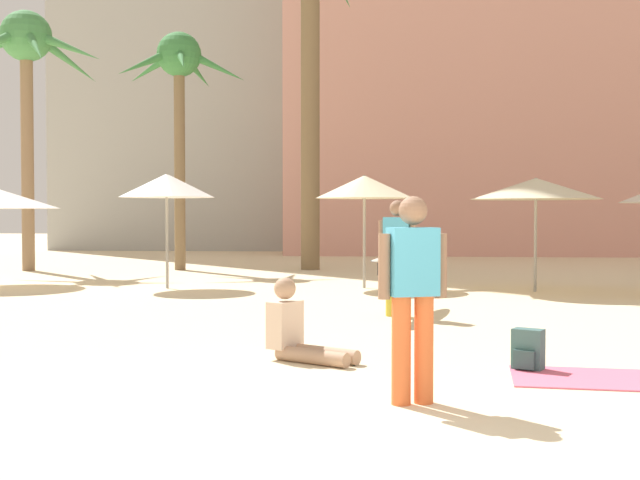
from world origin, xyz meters
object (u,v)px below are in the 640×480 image
(beach_towel, at_px, (608,379))
(backpack, at_px, (528,350))
(palm_tree_center, at_px, (179,77))
(person_far_left, at_px, (299,333))
(cafe_umbrella_3, at_px, (167,186))
(cafe_umbrella_5, at_px, (536,189))
(cafe_umbrella_0, at_px, (364,187))
(person_far_right, at_px, (413,290))
(palm_tree_right, at_px, (27,59))
(person_mid_center, at_px, (397,255))

(beach_towel, xyz_separation_m, backpack, (-0.69, 0.41, 0.19))
(palm_tree_center, relative_size, person_far_left, 6.46)
(cafe_umbrella_3, distance_m, cafe_umbrella_5, 7.70)
(cafe_umbrella_0, relative_size, cafe_umbrella_5, 0.92)
(person_far_right, bearing_deg, palm_tree_right, -165.24)
(backpack, relative_size, person_mid_center, 0.16)
(palm_tree_center, distance_m, palm_tree_right, 4.22)
(palm_tree_right, bearing_deg, cafe_umbrella_5, -21.36)
(palm_tree_center, relative_size, palm_tree_right, 0.93)
(person_far_left, relative_size, person_mid_center, 0.39)
(palm_tree_right, bearing_deg, cafe_umbrella_3, -43.16)
(person_far_left, bearing_deg, person_mid_center, 105.23)
(palm_tree_right, xyz_separation_m, person_far_left, (9.07, -13.23, -5.61))
(cafe_umbrella_0, height_order, cafe_umbrella_5, cafe_umbrella_0)
(cafe_umbrella_0, relative_size, cafe_umbrella_3, 0.99)
(cafe_umbrella_0, height_order, person_far_right, cafe_umbrella_0)
(cafe_umbrella_5, relative_size, person_far_right, 1.53)
(cafe_umbrella_5, height_order, person_far_left, cafe_umbrella_5)
(palm_tree_right, distance_m, backpack, 18.67)
(palm_tree_right, relative_size, cafe_umbrella_5, 2.75)
(palm_tree_center, xyz_separation_m, cafe_umbrella_5, (8.90, -5.76, -3.38))
(palm_tree_right, distance_m, cafe_umbrella_3, 8.21)
(cafe_umbrella_5, xyz_separation_m, person_mid_center, (-2.87, -4.14, -1.15))
(cafe_umbrella_0, relative_size, person_mid_center, 0.89)
(backpack, bearing_deg, cafe_umbrella_0, -140.49)
(cafe_umbrella_5, relative_size, backpack, 6.28)
(person_mid_center, bearing_deg, cafe_umbrella_5, -17.66)
(beach_towel, height_order, backpack, backpack)
(cafe_umbrella_5, distance_m, backpack, 8.86)
(cafe_umbrella_0, relative_size, backpack, 5.75)
(cafe_umbrella_0, bearing_deg, backpack, -78.12)
(cafe_umbrella_0, relative_size, person_far_left, 2.32)
(backpack, distance_m, person_far_right, 2.10)
(cafe_umbrella_5, height_order, beach_towel, cafe_umbrella_5)
(beach_towel, height_order, person_far_right, person_far_right)
(person_far_left, height_order, person_far_right, person_far_right)
(palm_tree_right, height_order, cafe_umbrella_0, palm_tree_right)
(cafe_umbrella_0, distance_m, person_far_left, 8.87)
(palm_tree_center, xyz_separation_m, backpack, (7.29, -14.26, -5.28))
(palm_tree_right, relative_size, backpack, 17.28)
(beach_towel, bearing_deg, person_far_right, -149.05)
(palm_tree_right, xyz_separation_m, person_far_right, (10.23, -15.15, -4.96))
(person_far_left, height_order, person_mid_center, person_mid_center)
(cafe_umbrella_5, distance_m, person_far_right, 10.50)
(cafe_umbrella_3, distance_m, person_mid_center, 6.54)
(person_far_right, bearing_deg, person_mid_center, 161.26)
(palm_tree_center, height_order, person_far_right, palm_tree_center)
(palm_tree_center, xyz_separation_m, cafe_umbrella_3, (1.20, -5.67, -3.29))
(person_mid_center, relative_size, person_far_right, 1.56)
(cafe_umbrella_3, height_order, person_far_right, cafe_umbrella_3)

